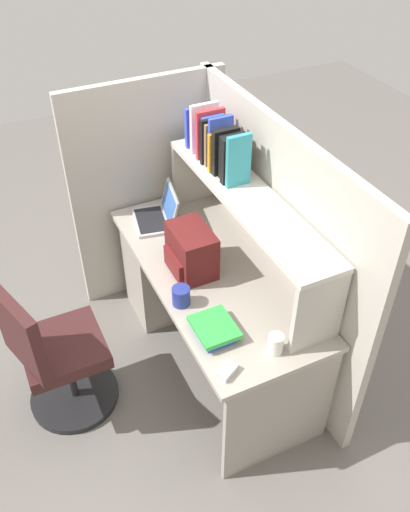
{
  "coord_description": "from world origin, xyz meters",
  "views": [
    {
      "loc": [
        2.07,
        -1.04,
        2.75
      ],
      "look_at": [
        0.0,
        -0.05,
        0.85
      ],
      "focal_mm": 38.08,
      "sensor_mm": 36.0,
      "label": 1
    }
  ],
  "objects_px": {
    "backpack": "(191,251)",
    "paper_cup": "(275,344)",
    "laptop": "(159,215)",
    "snack_canister": "(181,296)",
    "computer_mouse": "(227,371)",
    "office_chair": "(56,360)"
  },
  "relations": [
    {
      "from": "office_chair",
      "to": "snack_canister",
      "type": "bearing_deg",
      "value": -124.95
    },
    {
      "from": "paper_cup",
      "to": "office_chair",
      "type": "xyz_separation_m",
      "value": [
        -0.7,
        -0.95,
        -0.39
      ]
    },
    {
      "from": "computer_mouse",
      "to": "paper_cup",
      "type": "distance_m",
      "value": 0.27
    },
    {
      "from": "snack_canister",
      "to": "laptop",
      "type": "bearing_deg",
      "value": 167.25
    },
    {
      "from": "backpack",
      "to": "paper_cup",
      "type": "bearing_deg",
      "value": 9.07
    },
    {
      "from": "computer_mouse",
      "to": "snack_canister",
      "type": "bearing_deg",
      "value": 152.49
    },
    {
      "from": "laptop",
      "to": "office_chair",
      "type": "distance_m",
      "value": 1.07
    },
    {
      "from": "laptop",
      "to": "snack_canister",
      "type": "xyz_separation_m",
      "value": [
        0.74,
        -0.17,
        0.0
      ]
    },
    {
      "from": "computer_mouse",
      "to": "paper_cup",
      "type": "bearing_deg",
      "value": 65.95
    },
    {
      "from": "paper_cup",
      "to": "computer_mouse",
      "type": "bearing_deg",
      "value": -85.79
    },
    {
      "from": "laptop",
      "to": "snack_canister",
      "type": "relative_size",
      "value": 3.36
    },
    {
      "from": "laptop",
      "to": "paper_cup",
      "type": "bearing_deg",
      "value": 5.0
    },
    {
      "from": "laptop",
      "to": "backpack",
      "type": "bearing_deg",
      "value": -0.83
    },
    {
      "from": "office_chair",
      "to": "backpack",
      "type": "bearing_deg",
      "value": -106.52
    },
    {
      "from": "backpack",
      "to": "snack_canister",
      "type": "bearing_deg",
      "value": -35.05
    },
    {
      "from": "backpack",
      "to": "snack_canister",
      "type": "distance_m",
      "value": 0.29
    },
    {
      "from": "laptop",
      "to": "paper_cup",
      "type": "distance_m",
      "value": 1.24
    },
    {
      "from": "backpack",
      "to": "office_chair",
      "type": "relative_size",
      "value": 0.32
    },
    {
      "from": "backpack",
      "to": "computer_mouse",
      "type": "bearing_deg",
      "value": -11.65
    },
    {
      "from": "backpack",
      "to": "office_chair",
      "type": "height_order",
      "value": "backpack"
    },
    {
      "from": "computer_mouse",
      "to": "paper_cup",
      "type": "relative_size",
      "value": 0.98
    },
    {
      "from": "backpack",
      "to": "paper_cup",
      "type": "height_order",
      "value": "backpack"
    }
  ]
}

